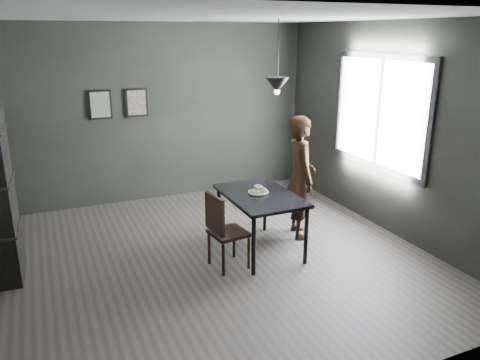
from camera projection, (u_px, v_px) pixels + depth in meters
name	position (u px, v px, depth m)	size (l,w,h in m)	color
ground	(215.00, 259.00, 5.71)	(5.00, 5.00, 0.00)	#322E2B
back_wall	(159.00, 114.00, 7.48)	(5.00, 0.10, 2.80)	black
ceiling	(211.00, 16.00, 4.87)	(5.00, 5.00, 0.02)	silver
window_assembly	(379.00, 113.00, 6.35)	(0.04, 1.96, 1.56)	white
cafe_table	(260.00, 200.00, 5.74)	(0.80, 1.20, 0.75)	black
white_plate	(258.00, 193.00, 5.76)	(0.23, 0.23, 0.01)	silver
donut_pile	(258.00, 189.00, 5.74)	(0.22, 0.17, 0.09)	beige
woman	(300.00, 177.00, 6.15)	(0.60, 0.39, 1.64)	black
wood_chair	(222.00, 227.00, 5.34)	(0.45, 0.45, 0.92)	black
pendant_lamp	(277.00, 85.00, 5.51)	(0.28, 0.28, 0.86)	black
framed_print_left	(100.00, 105.00, 7.05)	(0.34, 0.04, 0.44)	black
framed_print_right	(137.00, 103.00, 7.26)	(0.34, 0.04, 0.44)	black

